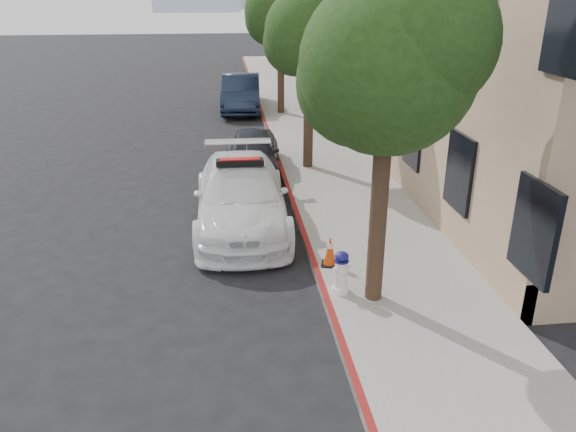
% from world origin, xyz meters
% --- Properties ---
extents(ground, '(120.00, 120.00, 0.00)m').
position_xyz_m(ground, '(0.00, 0.00, 0.00)').
color(ground, black).
rests_on(ground, ground).
extents(sidewalk, '(3.20, 50.00, 0.15)m').
position_xyz_m(sidewalk, '(3.60, 10.00, 0.07)').
color(sidewalk, gray).
rests_on(sidewalk, ground).
extents(curb_strip, '(0.12, 50.00, 0.15)m').
position_xyz_m(curb_strip, '(2.06, 10.00, 0.07)').
color(curb_strip, maroon).
rests_on(curb_strip, ground).
extents(tree_near, '(2.92, 2.82, 5.62)m').
position_xyz_m(tree_near, '(2.93, -2.01, 4.27)').
color(tree_near, black).
rests_on(tree_near, sidewalk).
extents(tree_mid, '(2.77, 2.64, 5.43)m').
position_xyz_m(tree_mid, '(2.93, 5.99, 4.16)').
color(tree_mid, black).
rests_on(tree_mid, sidewalk).
extents(tree_far, '(3.10, 3.00, 5.81)m').
position_xyz_m(tree_far, '(2.93, 13.99, 4.39)').
color(tree_far, black).
rests_on(tree_far, sidewalk).
extents(police_car, '(2.21, 5.30, 1.68)m').
position_xyz_m(police_car, '(0.68, 1.91, 0.77)').
color(police_car, white).
rests_on(police_car, ground).
extents(parked_car_mid, '(1.89, 4.02, 1.33)m').
position_xyz_m(parked_car_mid, '(1.20, 5.89, 0.66)').
color(parked_car_mid, '#202229').
rests_on(parked_car_mid, ground).
extents(parked_car_far, '(1.95, 4.94, 1.60)m').
position_xyz_m(parked_car_far, '(1.20, 15.38, 0.80)').
color(parked_car_far, '#151F35').
rests_on(parked_car_far, ground).
extents(fire_hydrant, '(0.35, 0.31, 0.82)m').
position_xyz_m(fire_hydrant, '(2.35, -1.75, 0.55)').
color(fire_hydrant, white).
rests_on(fire_hydrant, sidewalk).
extents(traffic_cone, '(0.40, 0.40, 0.63)m').
position_xyz_m(traffic_cone, '(2.35, -0.66, 0.46)').
color(traffic_cone, black).
rests_on(traffic_cone, sidewalk).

